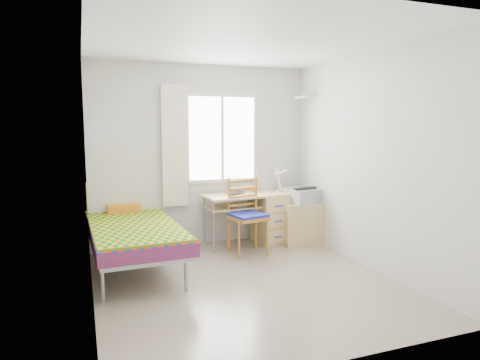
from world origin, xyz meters
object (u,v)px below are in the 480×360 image
at_px(desk, 266,216).
at_px(chair, 247,211).
at_px(printer, 301,195).
at_px(cabinet, 300,223).
at_px(bed, 133,229).

distance_m(desk, chair, 0.61).
xyz_separation_m(desk, chair, (-0.45, -0.38, 0.17)).
bearing_deg(printer, desk, 152.93).
bearing_deg(chair, printer, -0.15).
relative_size(chair, cabinet, 1.69).
distance_m(bed, desk, 2.00).
relative_size(bed, chair, 2.14).
xyz_separation_m(chair, cabinet, (0.92, 0.19, -0.27)).
height_order(chair, cabinet, chair).
relative_size(desk, chair, 1.20).
relative_size(chair, printer, 1.89).
bearing_deg(cabinet, bed, -169.67).
xyz_separation_m(desk, cabinet, (0.47, -0.19, -0.10)).
bearing_deg(cabinet, desk, 164.07).
height_order(bed, printer, bed).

